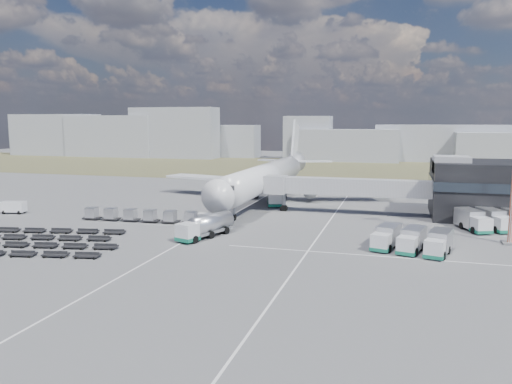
# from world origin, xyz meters

# --- Properties ---
(ground) EXTENTS (420.00, 420.00, 0.00)m
(ground) POSITION_xyz_m (0.00, 0.00, 0.00)
(ground) COLOR #565659
(ground) RESTS_ON ground
(grass_strip) EXTENTS (420.00, 90.00, 0.01)m
(grass_strip) POSITION_xyz_m (0.00, 110.00, 0.01)
(grass_strip) COLOR brown
(grass_strip) RESTS_ON ground
(lane_markings) EXTENTS (47.12, 110.00, 0.01)m
(lane_markings) POSITION_xyz_m (9.77, 3.00, 0.01)
(lane_markings) COLOR silver
(lane_markings) RESTS_ON ground
(jet_bridge) EXTENTS (30.30, 3.80, 7.05)m
(jet_bridge) POSITION_xyz_m (15.90, 20.42, 5.05)
(jet_bridge) COLOR #939399
(jet_bridge) RESTS_ON ground
(airliner) EXTENTS (51.59, 64.53, 17.62)m
(airliner) POSITION_xyz_m (0.00, 32.38, 5.29)
(airliner) COLOR silver
(airliner) RESTS_ON ground
(skyline) EXTENTS (296.48, 25.88, 23.43)m
(skyline) POSITION_xyz_m (-24.66, 147.61, 9.01)
(skyline) COLOR #9497A1
(skyline) RESTS_ON ground
(fuel_tanker) EXTENTS (5.85, 10.75, 3.38)m
(fuel_tanker) POSITION_xyz_m (0.03, -4.30, 1.69)
(fuel_tanker) COLOR silver
(fuel_tanker) RESTS_ON ground
(pushback_tug) EXTENTS (3.47, 2.24, 1.47)m
(pushback_tug) POSITION_xyz_m (-4.00, 6.31, 0.73)
(pushback_tug) COLOR silver
(pushback_tug) RESTS_ON ground
(utility_van) EXTENTS (4.54, 2.73, 2.27)m
(utility_van) POSITION_xyz_m (-41.56, 3.86, 1.13)
(utility_van) COLOR silver
(utility_van) RESTS_ON ground
(catering_truck) EXTENTS (4.67, 7.45, 3.18)m
(catering_truck) POSITION_xyz_m (3.02, 26.07, 1.63)
(catering_truck) COLOR silver
(catering_truck) RESTS_ON ground
(service_trucks_near) EXTENTS (10.67, 9.07, 2.80)m
(service_trucks_near) POSITION_xyz_m (29.16, -4.23, 1.52)
(service_trucks_near) COLOR silver
(service_trucks_near) RESTS_ON ground
(service_trucks_far) EXTENTS (11.83, 10.54, 2.97)m
(service_trucks_far) POSITION_xyz_m (41.97, 13.09, 1.61)
(service_trucks_far) COLOR silver
(service_trucks_far) RESTS_ON ground
(uld_row) EXTENTS (21.21, 3.19, 1.92)m
(uld_row) POSITION_xyz_m (-14.97, 3.29, 1.15)
(uld_row) COLOR black
(uld_row) RESTS_ON ground
(baggage_dollies) EXTENTS (30.08, 19.89, 0.76)m
(baggage_dollies) POSITION_xyz_m (-23.77, -15.11, 0.38)
(baggage_dollies) COLOR black
(baggage_dollies) RESTS_ON ground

